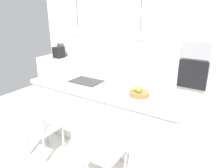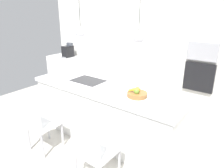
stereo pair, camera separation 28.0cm
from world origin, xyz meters
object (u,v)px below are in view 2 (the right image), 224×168
Objects in this scene: coffee_machine at (68,51)px; oven at (199,77)px; fruit_bowl at (137,94)px; chair_middle at (94,149)px; microwave at (203,51)px; chair_near at (40,122)px.

coffee_machine is 0.68× the size of oven.
fruit_bowl is at bearing -24.77° from coffee_machine.
coffee_machine is (-2.99, 1.38, 0.06)m from fruit_bowl.
chair_middle is at bearing -37.46° from coffee_machine.
microwave is at bearing 0.00° from oven.
coffee_machine is 3.42m from microwave.
coffee_machine is at bearing 155.23° from fruit_bowl.
chair_middle is (1.09, -0.00, 0.01)m from chair_near.
microwave is 2.71m from chair_middle.
microwave is at bearing 5.01° from coffee_machine.
chair_middle is (-0.49, -2.52, -0.87)m from microwave.
oven is (0.40, 1.68, -0.11)m from fruit_bowl.
chair_middle reaches higher than chair_near.
fruit_bowl reaches higher than chair_near.
chair_near is at bearing 179.82° from chair_middle.
coffee_machine is 3.41m from oven.
chair_near is at bearing -144.50° from fruit_bowl.
fruit_bowl is 0.52× the size of oven.
coffee_machine is 0.44× the size of chair_near.
chair_near is at bearing -50.79° from coffee_machine.
chair_middle is at bearing -101.00° from oven.
chair_near is (-1.58, -2.52, -0.88)m from microwave.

